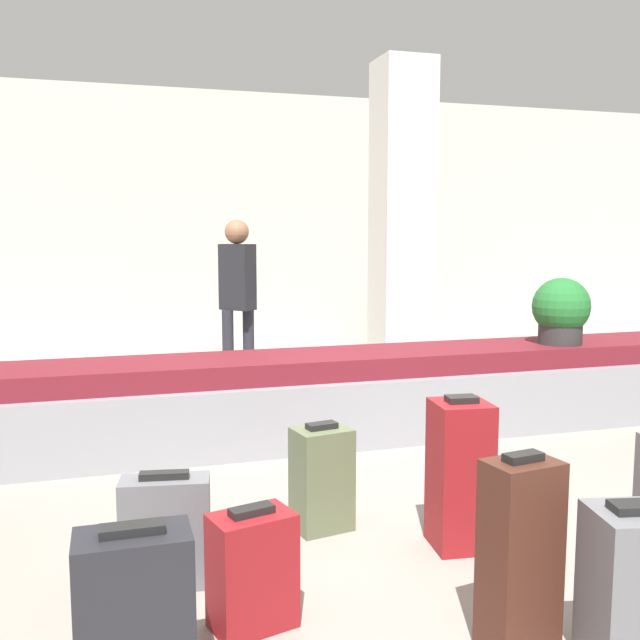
# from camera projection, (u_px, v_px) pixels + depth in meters

# --- Properties ---
(ground_plane) EXTENTS (18.00, 18.00, 0.00)m
(ground_plane) POSITION_uv_depth(u_px,v_px,m) (408.00, 522.00, 3.76)
(ground_plane) COLOR gray
(back_wall) EXTENTS (18.00, 0.06, 3.20)m
(back_wall) POSITION_uv_depth(u_px,v_px,m) (232.00, 226.00, 8.68)
(back_wall) COLOR beige
(back_wall) RESTS_ON ground_plane
(carousel) EXTENTS (7.39, 0.83, 0.63)m
(carousel) POSITION_uv_depth(u_px,v_px,m) (320.00, 398.00, 5.27)
(carousel) COLOR gray
(carousel) RESTS_ON ground_plane
(pillar) EXTENTS (0.52, 0.52, 3.20)m
(pillar) POSITION_uv_depth(u_px,v_px,m) (402.00, 225.00, 7.12)
(pillar) COLOR silver
(pillar) RESTS_ON ground_plane
(suitcase_1) EXTENTS (0.29, 0.30, 0.75)m
(suitcase_1) POSITION_uv_depth(u_px,v_px,m) (460.00, 474.00, 3.43)
(suitcase_1) COLOR maroon
(suitcase_1) RESTS_ON ground_plane
(suitcase_2) EXTENTS (0.37, 0.22, 0.59)m
(suitcase_2) POSITION_uv_depth(u_px,v_px,m) (135.00, 616.00, 2.30)
(suitcase_2) COLOR #232328
(suitcase_2) RESTS_ON ground_plane
(suitcase_3) EXTENTS (0.29, 0.22, 0.74)m
(suitcase_3) POSITION_uv_depth(u_px,v_px,m) (520.00, 555.00, 2.58)
(suitcase_3) COLOR #472319
(suitcase_3) RESTS_ON ground_plane
(suitcase_4) EXTENTS (0.31, 0.26, 0.56)m
(suitcase_4) POSITION_uv_depth(u_px,v_px,m) (322.00, 478.00, 3.64)
(suitcase_4) COLOR #5B6647
(suitcase_4) RESTS_ON ground_plane
(suitcase_5) EXTENTS (0.40, 0.23, 0.50)m
(suitcase_5) POSITION_uv_depth(u_px,v_px,m) (166.00, 531.00, 3.06)
(suitcase_5) COLOR slate
(suitcase_5) RESTS_ON ground_plane
(suitcase_7) EXTENTS (0.35, 0.27, 0.48)m
(suitcase_7) POSITION_uv_depth(u_px,v_px,m) (252.00, 570.00, 2.73)
(suitcase_7) COLOR maroon
(suitcase_7) RESTS_ON ground_plane
(suitcase_8) EXTENTS (0.30, 0.31, 0.61)m
(suitcase_8) POSITION_uv_depth(u_px,v_px,m) (627.00, 591.00, 2.45)
(suitcase_8) COLOR slate
(suitcase_8) RESTS_ON ground_plane
(potted_plant_1) EXTENTS (0.45, 0.45, 0.53)m
(potted_plant_1) POSITION_uv_depth(u_px,v_px,m) (561.00, 311.00, 5.67)
(potted_plant_1) COLOR #2D2D2D
(potted_plant_1) RESTS_ON carousel
(traveler_0) EXTENTS (0.35, 0.36, 1.64)m
(traveler_0) POSITION_uv_depth(u_px,v_px,m) (238.00, 290.00, 6.78)
(traveler_0) COLOR #282833
(traveler_0) RESTS_ON ground_plane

